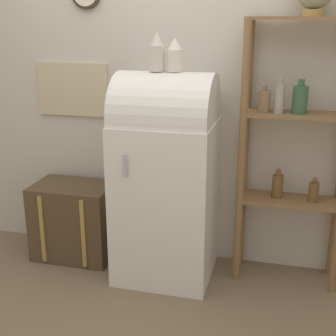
% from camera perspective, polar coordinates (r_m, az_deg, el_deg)
% --- Properties ---
extents(ground_plane, '(12.00, 12.00, 0.00)m').
position_cam_1_polar(ground_plane, '(3.26, -1.34, -14.54)').
color(ground_plane, '#7A664C').
extents(wall_back, '(7.00, 0.09, 2.70)m').
position_cam_1_polar(wall_back, '(3.34, 1.13, 11.02)').
color(wall_back, beige).
rests_on(wall_back, ground_plane).
extents(refrigerator, '(0.65, 0.64, 1.42)m').
position_cam_1_polar(refrigerator, '(3.16, -0.22, -0.70)').
color(refrigerator, white).
rests_on(refrigerator, ground_plane).
extents(suitcase_trunk, '(0.59, 0.40, 0.57)m').
position_cam_1_polar(suitcase_trunk, '(3.62, -11.34, -6.31)').
color(suitcase_trunk, brown).
rests_on(suitcase_trunk, ground_plane).
extents(shelf_unit, '(0.69, 0.28, 1.75)m').
position_cam_1_polar(shelf_unit, '(3.13, 14.99, 3.36)').
color(shelf_unit, olive).
rests_on(shelf_unit, ground_plane).
extents(vase_left, '(0.10, 0.10, 0.24)m').
position_cam_1_polar(vase_left, '(3.01, -1.36, 13.84)').
color(vase_left, beige).
rests_on(vase_left, refrigerator).
extents(vase_center, '(0.10, 0.10, 0.21)m').
position_cam_1_polar(vase_center, '(2.99, 0.84, 13.51)').
color(vase_center, silver).
rests_on(vase_center, refrigerator).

